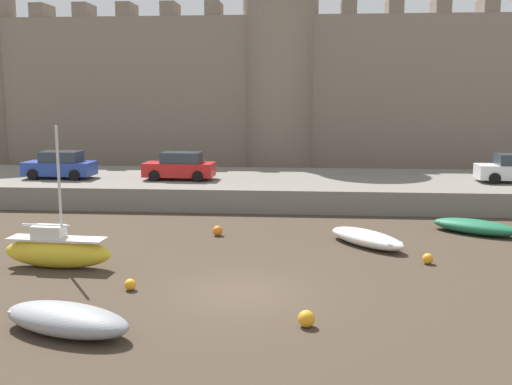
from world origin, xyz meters
The scene contains 13 objects.
ground_plane centered at (0.00, 0.00, 0.00)m, with size 160.00×160.00×0.00m, color #423528.
quay_road centered at (0.00, 17.55, 0.62)m, with size 59.61×10.00×1.25m, color slate.
castle centered at (0.00, 28.47, 7.35)m, with size 53.99×6.38×19.90m.
sailboat_midflat_right centered at (-6.93, 2.21, 0.65)m, with size 4.09×1.23×5.16m.
rowboat_near_channel_left centered at (9.66, 8.91, 0.34)m, with size 3.97×3.25×0.65m.
rowboat_midflat_centre centered at (4.57, 6.30, 0.34)m, with size 3.52×3.84×0.65m.
rowboat_foreground_centre centered at (-4.22, -3.64, 0.41)m, with size 4.09×2.62×0.78m.
mooring_buoy_mid_mud centered at (-1.85, 7.57, 0.23)m, with size 0.45×0.45×0.45m, color orange.
mooring_buoy_off_centre centered at (-3.57, -0.07, 0.19)m, with size 0.38×0.38×0.38m, color orange.
mooring_buoy_near_channel centered at (6.58, 3.78, 0.20)m, with size 0.40×0.40×0.40m, color orange.
mooring_buoy_near_shore centered at (2.08, -2.68, 0.23)m, with size 0.47×0.47×0.47m, color orange.
car_quay_east centered at (-12.57, 16.16, 2.02)m, with size 4.15×1.97×1.62m.
car_quay_centre_east centered at (-5.35, 16.25, 2.02)m, with size 4.15×1.97×1.62m.
Camera 1 is at (1.98, -18.14, 6.25)m, focal length 42.00 mm.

